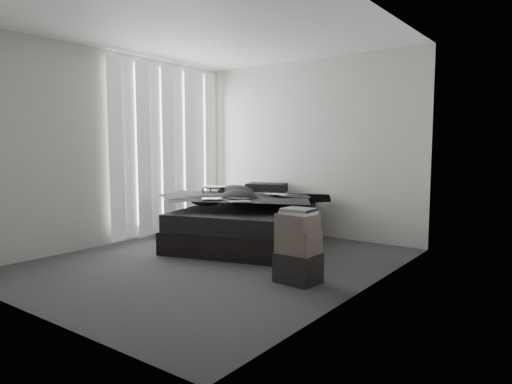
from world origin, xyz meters
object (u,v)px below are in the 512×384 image
Objects in this scene: bed at (247,233)px; laptop at (274,189)px; box_lower at (298,267)px; side_stand at (216,211)px.

laptop reaches higher than bed.
laptop is 0.83× the size of box_lower.
side_stand is 1.81× the size of box_lower.
side_stand is at bearing 178.89° from laptop.
bed is at bearing -15.98° from side_stand.
laptop reaches higher than box_lower.
side_stand is (-1.09, 0.06, -0.39)m from laptop.
bed is at bearing 143.31° from box_lower.
bed is at bearing -154.50° from laptop.
box_lower is at bearing -45.98° from laptop.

